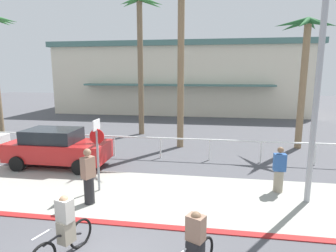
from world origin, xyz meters
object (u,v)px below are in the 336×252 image
at_px(pedestrian_0, 279,172).
at_px(palm_tree_2, 141,37).
at_px(pedestrian_1, 89,178).
at_px(cyclist_red_1, 194,249).
at_px(cyclist_black_0, 64,229).
at_px(palm_tree_3, 181,25).
at_px(palm_tree_4, 304,54).
at_px(streetlight_curb, 322,67).
at_px(car_red_1, 57,147).
at_px(stop_sign_bike_lane, 97,145).

bearing_deg(pedestrian_0, palm_tree_2, 129.01).
xyz_separation_m(palm_tree_2, pedestrian_1, (0.90, -10.59, -5.54)).
relative_size(palm_tree_2, cyclist_red_1, 5.35).
bearing_deg(cyclist_red_1, pedestrian_0, 61.28).
height_order(cyclist_black_0, cyclist_red_1, same).
xyz_separation_m(palm_tree_3, pedestrian_0, (4.08, -5.63, -5.84)).
bearing_deg(palm_tree_2, pedestrian_0, -50.99).
height_order(palm_tree_3, palm_tree_4, palm_tree_3).
distance_m(palm_tree_2, cyclist_red_1, 15.30).
bearing_deg(streetlight_curb, car_red_1, 166.74).
bearing_deg(cyclist_red_1, palm_tree_4, 66.08).
height_order(palm_tree_3, pedestrian_0, palm_tree_3).
relative_size(cyclist_red_1, pedestrian_0, 1.02).
bearing_deg(cyclist_black_0, streetlight_curb, 29.79).
height_order(streetlight_curb, car_red_1, streetlight_curb).
xyz_separation_m(palm_tree_2, car_red_1, (-2.05, -7.28, -5.52)).
distance_m(pedestrian_0, pedestrian_1, 6.43).
bearing_deg(streetlight_curb, pedestrian_1, -171.87).
bearing_deg(car_red_1, palm_tree_3, 40.01).
bearing_deg(streetlight_curb, palm_tree_3, 126.49).
xyz_separation_m(palm_tree_2, palm_tree_4, (9.40, -2.27, -1.29)).
distance_m(cyclist_black_0, pedestrian_1, 2.70).
relative_size(streetlight_curb, palm_tree_3, 0.83).
bearing_deg(stop_sign_bike_lane, palm_tree_3, 71.59).
height_order(palm_tree_3, pedestrian_1, palm_tree_3).
distance_m(stop_sign_bike_lane, cyclist_red_1, 5.43).
height_order(car_red_1, pedestrian_0, car_red_1).
bearing_deg(car_red_1, cyclist_red_1, -43.89).
relative_size(palm_tree_4, car_red_1, 1.58).
height_order(cyclist_red_1, pedestrian_1, pedestrian_1).
height_order(palm_tree_2, pedestrian_0, palm_tree_2).
bearing_deg(cyclist_red_1, palm_tree_2, 108.11).
bearing_deg(pedestrian_0, palm_tree_3, 125.88).
relative_size(stop_sign_bike_lane, palm_tree_3, 0.28).
xyz_separation_m(palm_tree_3, palm_tree_4, (6.43, 0.80, -1.48)).
distance_m(palm_tree_3, cyclist_black_0, 11.83).
bearing_deg(cyclist_black_0, palm_tree_2, 96.48).
height_order(streetlight_curb, cyclist_red_1, streetlight_curb).
bearing_deg(palm_tree_2, palm_tree_3, -45.89).
relative_size(palm_tree_3, pedestrian_1, 4.95).
distance_m(car_red_1, pedestrian_0, 9.21).
bearing_deg(car_red_1, palm_tree_2, 74.26).
distance_m(streetlight_curb, pedestrian_1, 7.77).
bearing_deg(pedestrian_0, car_red_1, 171.14).
height_order(cyclist_black_0, pedestrian_0, pedestrian_0).
xyz_separation_m(palm_tree_4, pedestrian_1, (-8.50, -8.32, -4.25)).
bearing_deg(stop_sign_bike_lane, cyclist_red_1, -47.48).
height_order(streetlight_curb, pedestrian_0, streetlight_curb).
bearing_deg(palm_tree_4, palm_tree_2, 166.42).
height_order(stop_sign_bike_lane, palm_tree_2, palm_tree_2).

